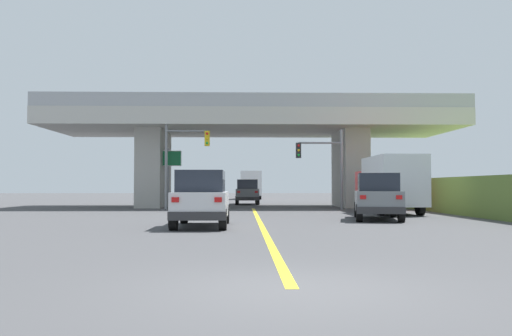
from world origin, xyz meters
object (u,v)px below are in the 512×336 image
at_px(suv_crossing, 377,197).
at_px(highway_sign, 168,164).
at_px(box_truck, 390,184).
at_px(traffic_signal_farside, 180,152).
at_px(semi_truck_distant, 251,185).
at_px(suv_lead, 202,199).
at_px(sedan_oncoming, 247,192).
at_px(traffic_signal_nearside, 325,160).

height_order(suv_crossing, highway_sign, highway_sign).
relative_size(box_truck, highway_sign, 1.67).
xyz_separation_m(box_truck, highway_sign, (-13.05, 8.25, 1.42)).
bearing_deg(traffic_signal_farside, semi_truck_distant, 80.02).
bearing_deg(suv_lead, highway_sign, 101.68).
height_order(highway_sign, semi_truck_distant, highway_sign).
distance_m(box_truck, semi_truck_distant, 33.88).
bearing_deg(sedan_oncoming, suv_crossing, -74.98).
height_order(sedan_oncoming, highway_sign, highway_sign).
bearing_deg(sedan_oncoming, semi_truck_distant, 88.20).
xyz_separation_m(suv_crossing, semi_truck_distant, (-5.00, 38.43, 0.65)).
bearing_deg(highway_sign, suv_crossing, -50.76).
distance_m(suv_lead, traffic_signal_nearside, 15.90).
distance_m(sedan_oncoming, highway_sign, 9.25).
bearing_deg(box_truck, traffic_signal_nearside, 118.86).
relative_size(suv_crossing, traffic_signal_nearside, 1.00).
bearing_deg(sedan_oncoming, suv_lead, -94.31).
bearing_deg(sedan_oncoming, highway_sign, -127.48).
xyz_separation_m(suv_lead, sedan_oncoming, (1.86, 24.74, 0.00)).
bearing_deg(highway_sign, semi_truck_distant, 76.34).
bearing_deg(traffic_signal_nearside, suv_crossing, -86.00).
distance_m(suv_lead, suv_crossing, 8.45).
height_order(traffic_signal_farside, highway_sign, traffic_signal_farside).
relative_size(suv_lead, traffic_signal_nearside, 0.88).
bearing_deg(suv_crossing, highway_sign, 139.94).
height_order(suv_lead, semi_truck_distant, semi_truck_distant).
bearing_deg(box_truck, highway_sign, 147.72).
relative_size(suv_lead, traffic_signal_farside, 0.76).
bearing_deg(suv_crossing, box_truck, 79.92).
relative_size(suv_lead, highway_sign, 1.08).
relative_size(sedan_oncoming, semi_truck_distant, 0.61).
xyz_separation_m(box_truck, traffic_signal_farside, (-11.89, 5.37, 2.02)).
height_order(traffic_signal_nearside, highway_sign, traffic_signal_nearside).
bearing_deg(suv_crossing, traffic_signal_nearside, 104.70).
bearing_deg(suv_lead, traffic_signal_nearside, 64.82).
relative_size(box_truck, sedan_oncoming, 1.52).
relative_size(traffic_signal_nearside, highway_sign, 1.24).
bearing_deg(traffic_signal_nearside, semi_truck_distant, 98.63).
height_order(suv_lead, sedan_oncoming, same).
distance_m(suv_lead, traffic_signal_farside, 15.12).
bearing_deg(highway_sign, suv_lead, -78.32).
height_order(suv_crossing, semi_truck_distant, semi_truck_distant).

